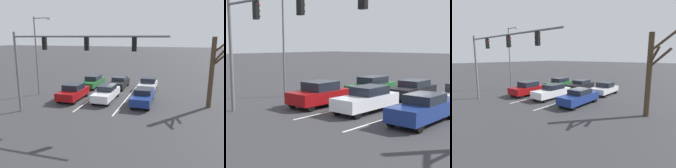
% 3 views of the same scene
% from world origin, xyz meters
% --- Properties ---
extents(ground_plane, '(240.00, 240.00, 0.00)m').
position_xyz_m(ground_plane, '(0.00, 0.00, 0.00)').
color(ground_plane, '#333335').
extents(lane_stripe_left_divider, '(0.12, 15.13, 0.01)m').
position_xyz_m(lane_stripe_left_divider, '(-1.76, 1.57, 0.01)').
color(lane_stripe_left_divider, silver).
rests_on(lane_stripe_left_divider, ground_plane).
extents(lane_stripe_center_divider, '(0.12, 15.13, 0.01)m').
position_xyz_m(lane_stripe_center_divider, '(1.76, 1.57, 0.01)').
color(lane_stripe_center_divider, silver).
rests_on(lane_stripe_center_divider, ground_plane).
extents(car_navy_leftlane_front, '(1.75, 4.72, 1.51)m').
position_xyz_m(car_navy_leftlane_front, '(-3.66, 5.02, 0.77)').
color(car_navy_leftlane_front, navy).
rests_on(car_navy_leftlane_front, ground_plane).
extents(car_maroon_rightlane_front, '(1.92, 4.12, 1.63)m').
position_xyz_m(car_maroon_rightlane_front, '(3.45, 5.55, 0.82)').
color(car_maroon_rightlane_front, maroon).
rests_on(car_maroon_rightlane_front, ground_plane).
extents(car_white_midlane_front, '(1.71, 4.61, 1.54)m').
position_xyz_m(car_white_midlane_front, '(0.11, 4.84, 0.78)').
color(car_white_midlane_front, silver).
rests_on(car_white_midlane_front, ground_plane).
extents(car_black_midlane_second, '(1.81, 4.31, 1.42)m').
position_xyz_m(car_black_midlane_second, '(0.24, -0.88, 0.74)').
color(car_black_midlane_second, black).
rests_on(car_black_midlane_second, ground_plane).
extents(car_darkgreen_rightlane_second, '(1.72, 4.66, 1.50)m').
position_xyz_m(car_darkgreen_rightlane_second, '(3.59, -0.40, 0.77)').
color(car_darkgreen_rightlane_second, '#1E5928').
rests_on(car_darkgreen_rightlane_second, ground_plane).
extents(car_silver_leftlane_second, '(1.93, 4.04, 1.49)m').
position_xyz_m(car_silver_leftlane_second, '(-3.40, -0.73, 0.74)').
color(car_silver_leftlane_second, silver).
rests_on(car_silver_leftlane_second, ground_plane).
extents(traffic_signal_gantry, '(12.35, 0.37, 6.73)m').
position_xyz_m(traffic_signal_gantry, '(2.14, 10.12, 5.13)').
color(traffic_signal_gantry, slate).
rests_on(traffic_signal_gantry, ground_plane).
extents(street_lamp_right_shoulder, '(2.11, 0.24, 8.37)m').
position_xyz_m(street_lamp_right_shoulder, '(7.84, 4.79, 4.83)').
color(street_lamp_right_shoulder, slate).
rests_on(street_lamp_right_shoulder, ground_plane).
extents(bare_tree_near, '(2.07, 1.11, 6.61)m').
position_xyz_m(bare_tree_near, '(-9.67, 4.40, 3.46)').
color(bare_tree_near, '#423323').
rests_on(bare_tree_near, ground_plane).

